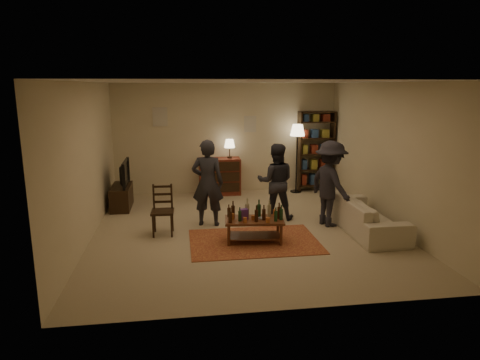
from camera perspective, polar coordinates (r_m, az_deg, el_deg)
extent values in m
plane|color=#C6B793|center=(8.08, 0.61, -6.56)|extent=(6.00, 6.00, 0.00)
plane|color=beige|center=(10.69, -1.85, 5.56)|extent=(5.50, 0.00, 5.50)
plane|color=beige|center=(7.81, -19.73, 2.28)|extent=(0.00, 6.00, 6.00)
plane|color=beige|center=(8.60, 19.08, 3.20)|extent=(0.00, 6.00, 6.00)
plane|color=beige|center=(4.87, 6.08, -2.89)|extent=(5.50, 0.00, 5.50)
plane|color=white|center=(7.64, 0.66, 12.97)|extent=(6.00, 6.00, 0.00)
cube|color=beige|center=(10.56, -10.61, 8.27)|extent=(0.35, 0.03, 0.45)
cube|color=beige|center=(10.71, 1.36, 7.46)|extent=(0.30, 0.03, 0.40)
cube|color=maroon|center=(7.46, 1.89, -8.16)|extent=(2.20, 1.50, 0.01)
cube|color=brown|center=(7.33, 1.91, -5.37)|extent=(1.05, 0.65, 0.04)
cube|color=brown|center=(7.42, 1.89, -7.42)|extent=(0.94, 0.54, 0.02)
cylinder|color=brown|center=(7.18, -1.50, -7.48)|extent=(0.05, 0.05, 0.37)
cylinder|color=brown|center=(7.24, 5.50, -7.36)|extent=(0.05, 0.05, 0.37)
cylinder|color=brown|center=(7.58, -1.53, -6.39)|extent=(0.05, 0.05, 0.37)
cylinder|color=brown|center=(7.64, 5.09, -6.29)|extent=(0.05, 0.05, 0.37)
cylinder|color=#B65F2A|center=(7.30, -1.00, -4.87)|extent=(0.07, 0.07, 0.10)
cylinder|color=#B65F2A|center=(7.12, 0.67, -5.36)|extent=(0.07, 0.07, 0.09)
cylinder|color=#B65F2A|center=(7.52, 2.41, -4.32)|extent=(0.07, 0.07, 0.11)
cylinder|color=#B65F2A|center=(7.13, 3.72, -5.36)|extent=(0.07, 0.07, 0.09)
cylinder|color=#B65F2A|center=(7.55, 4.68, -4.34)|extent=(0.07, 0.07, 0.10)
cylinder|color=#B65F2A|center=(7.27, 1.77, -5.03)|extent=(0.06, 0.06, 0.08)
cube|color=#613593|center=(7.31, 0.49, -4.52)|extent=(0.15, 0.11, 0.18)
cylinder|color=gray|center=(7.31, 2.86, -5.17)|extent=(0.12, 0.12, 0.03)
cube|color=#2F1F0F|center=(7.79, -10.29, -4.19)|extent=(0.41, 0.41, 0.04)
cylinder|color=#2F1F0F|center=(7.72, -11.51, -6.10)|extent=(0.04, 0.04, 0.42)
cylinder|color=#2F1F0F|center=(7.69, -9.11, -6.07)|extent=(0.04, 0.04, 0.42)
cylinder|color=#2F1F0F|center=(8.02, -11.30, -5.37)|extent=(0.04, 0.04, 0.42)
cylinder|color=#2F1F0F|center=(8.00, -8.99, -5.34)|extent=(0.04, 0.04, 0.42)
cube|color=#2F1F0F|center=(7.88, -10.28, -2.08)|extent=(0.32, 0.04, 0.47)
cube|color=#2F1F0F|center=(9.73, -15.50, -2.18)|extent=(0.40, 1.00, 0.50)
imported|color=black|center=(9.61, -15.56, 0.88)|extent=(0.13, 0.97, 0.56)
cube|color=brown|center=(10.54, -2.73, 0.50)|extent=(1.00, 0.48, 0.90)
cube|color=#2F1F0F|center=(10.35, -2.58, -1.03)|extent=(0.92, 0.02, 0.22)
cube|color=#2F1F0F|center=(10.29, -2.60, 0.37)|extent=(0.92, 0.02, 0.22)
cube|color=#2F1F0F|center=(10.24, -2.61, 1.80)|extent=(0.92, 0.02, 0.22)
cylinder|color=#2F1F0F|center=(10.48, -1.39, 3.05)|extent=(0.12, 0.12, 0.04)
cylinder|color=#2F1F0F|center=(10.46, -1.40, 3.75)|extent=(0.02, 0.02, 0.22)
cone|color=#FFE5B2|center=(10.43, -1.40, 4.90)|extent=(0.26, 0.26, 0.20)
cube|color=#2F1F0F|center=(10.87, 7.89, 3.71)|extent=(0.04, 0.34, 2.00)
cube|color=#2F1F0F|center=(11.14, 12.15, 3.76)|extent=(0.04, 0.34, 2.00)
cube|color=#2F1F0F|center=(11.16, 9.88, -0.58)|extent=(0.90, 0.34, 0.03)
cube|color=#2F1F0F|center=(11.08, 9.96, 1.44)|extent=(0.90, 0.34, 0.03)
cube|color=#2F1F0F|center=(11.01, 10.03, 3.48)|extent=(0.90, 0.34, 0.03)
cube|color=#2F1F0F|center=(10.95, 10.11, 5.55)|extent=(0.90, 0.34, 0.03)
cube|color=#2F1F0F|center=(10.91, 10.19, 7.63)|extent=(0.90, 0.34, 0.03)
cube|color=#2F1F0F|center=(10.90, 10.24, 8.94)|extent=(0.90, 0.34, 0.03)
cube|color=maroon|center=(11.04, 8.43, 0.10)|extent=(0.12, 0.22, 0.26)
cube|color=navy|center=(11.11, 9.66, 0.14)|extent=(0.15, 0.22, 0.26)
cube|color=#A09835|center=(11.20, 10.98, 0.18)|extent=(0.18, 0.22, 0.26)
cube|color=navy|center=(10.96, 8.49, 2.09)|extent=(0.12, 0.22, 0.24)
cube|color=#A09835|center=(11.04, 9.73, 2.12)|extent=(0.15, 0.22, 0.24)
cube|color=maroon|center=(11.12, 11.06, 2.14)|extent=(0.18, 0.22, 0.24)
cube|color=#A09835|center=(10.90, 8.56, 4.11)|extent=(0.12, 0.22, 0.22)
cube|color=maroon|center=(10.97, 9.81, 4.12)|extent=(0.15, 0.22, 0.22)
cube|color=navy|center=(11.06, 11.14, 4.13)|extent=(0.18, 0.22, 0.22)
cube|color=maroon|center=(10.85, 8.62, 6.15)|extent=(0.12, 0.22, 0.20)
cube|color=navy|center=(10.93, 9.89, 6.14)|extent=(0.15, 0.22, 0.20)
cube|color=#A09835|center=(11.01, 11.23, 6.14)|extent=(0.18, 0.22, 0.20)
cube|color=navy|center=(10.82, 8.69, 8.20)|extent=(0.12, 0.22, 0.18)
cube|color=#A09835|center=(10.89, 9.96, 8.18)|extent=(0.15, 0.22, 0.18)
cube|color=maroon|center=(10.98, 11.32, 8.16)|extent=(0.18, 0.22, 0.18)
cylinder|color=black|center=(10.92, 7.44, -1.52)|extent=(0.28, 0.28, 0.03)
cylinder|color=black|center=(10.76, 7.55, 2.33)|extent=(0.03, 0.03, 1.52)
cone|color=#FFE5B2|center=(10.65, 7.67, 6.61)|extent=(0.36, 0.36, 0.28)
imported|color=beige|center=(8.24, 16.41, -4.48)|extent=(0.81, 2.08, 0.61)
imported|color=#25262C|center=(8.13, -4.34, -0.39)|extent=(0.68, 0.52, 1.66)
imported|color=#27282F|center=(8.54, 4.78, -0.22)|extent=(0.84, 0.71, 1.53)
imported|color=#24232A|center=(8.28, 11.96, -0.49)|extent=(0.89, 1.19, 1.63)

